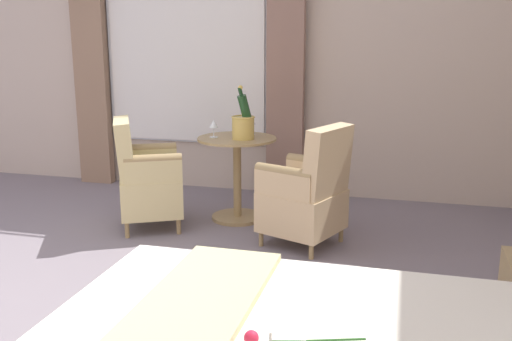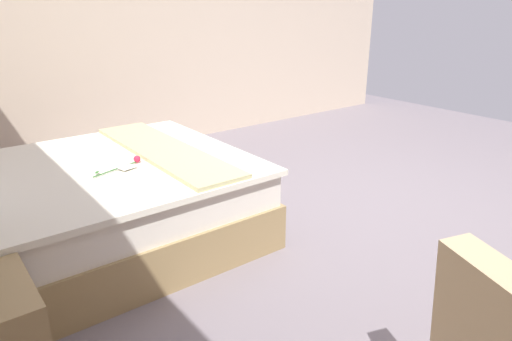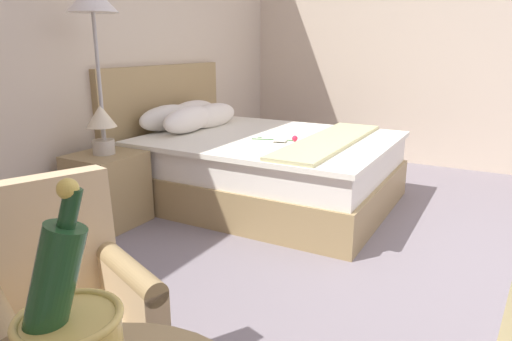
# 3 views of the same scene
# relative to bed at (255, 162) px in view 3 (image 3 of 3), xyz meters

# --- Properties ---
(wall_headboard_side) EXTENTS (6.26, 0.12, 3.10)m
(wall_headboard_side) POSITION_rel_bed_xyz_m (-1.00, 1.13, 1.20)
(wall_headboard_side) COLOR beige
(wall_headboard_side) RESTS_ON ground
(bed) EXTENTS (1.75, 2.28, 1.20)m
(bed) POSITION_rel_bed_xyz_m (0.00, 0.00, 0.00)
(bed) COLOR #9E8356
(bed) RESTS_ON ground
(nightstand) EXTENTS (0.53, 0.48, 0.57)m
(nightstand) POSITION_rel_bed_xyz_m (-1.11, 0.72, -0.06)
(nightstand) COLOR #9E8356
(nightstand) RESTS_ON ground
(bedside_lamp) EXTENTS (0.23, 0.23, 0.38)m
(bedside_lamp) POSITION_rel_bed_xyz_m (-1.11, 0.72, 0.46)
(bedside_lamp) COLOR #B9B0A1
(bedside_lamp) RESTS_ON nightstand
(floor_lamp_brass) EXTENTS (0.36, 0.36, 1.81)m
(floor_lamp_brass) POSITION_rel_bed_xyz_m (-1.10, 0.71, 1.19)
(floor_lamp_brass) COLOR #AEA9A7
(floor_lamp_brass) RESTS_ON ground
(armchair_by_window) EXTENTS (0.68, 0.71, 0.94)m
(armchair_by_window) POSITION_rel_bed_xyz_m (-2.63, -0.69, 0.06)
(armchair_by_window) COLOR #9E8356
(armchair_by_window) RESTS_ON ground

